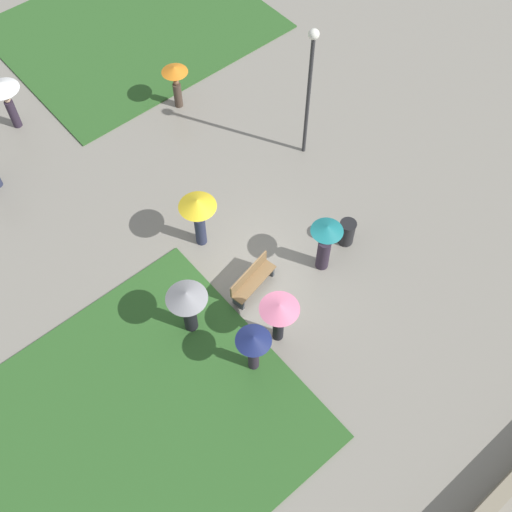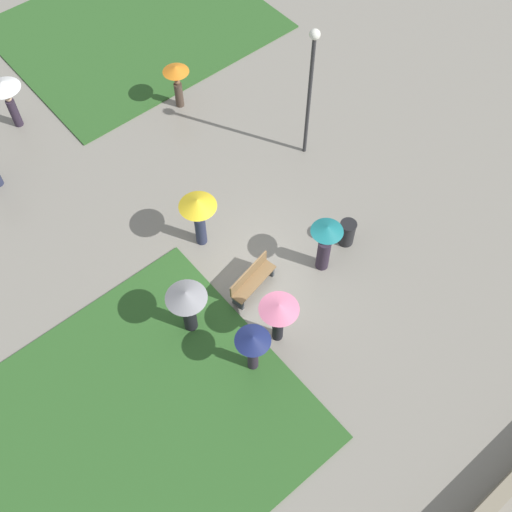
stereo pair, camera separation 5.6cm
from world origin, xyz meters
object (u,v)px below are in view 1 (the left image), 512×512
(crowd_person_pink, at_px, (279,313))
(crowd_person_yellow, at_px, (198,211))
(lamp_post, at_px, (310,79))
(lone_walker_mid_plaza, at_px, (4,93))
(crowd_person_teal, at_px, (325,241))
(crowd_person_navy, at_px, (253,345))
(trash_bin, at_px, (347,232))
(crowd_person_grey, at_px, (187,302))
(park_bench, at_px, (252,279))
(lone_walker_near_lawn, at_px, (176,78))

(crowd_person_pink, xyz_separation_m, crowd_person_yellow, (0.35, 3.91, 0.16))
(lamp_post, bearing_deg, lone_walker_mid_plaza, 132.93)
(lamp_post, bearing_deg, crowd_person_yellow, -171.50)
(lamp_post, relative_size, crowd_person_yellow, 2.40)
(crowd_person_pink, distance_m, lone_walker_mid_plaza, 12.01)
(crowd_person_teal, bearing_deg, lamp_post, -83.85)
(crowd_person_navy, bearing_deg, lone_walker_mid_plaza, 54.92)
(trash_bin, height_order, crowd_person_navy, crowd_person_navy)
(lone_walker_mid_plaza, bearing_deg, crowd_person_navy, 157.84)
(trash_bin, bearing_deg, crowd_person_grey, 172.60)
(park_bench, xyz_separation_m, trash_bin, (3.24, -0.57, -0.01))
(trash_bin, bearing_deg, lone_walker_mid_plaza, 115.72)
(park_bench, xyz_separation_m, crowd_person_teal, (2.09, -0.74, 0.77))
(crowd_person_navy, bearing_deg, lamp_post, 0.49)
(trash_bin, bearing_deg, crowd_person_pink, -163.71)
(lamp_post, relative_size, crowd_person_teal, 2.47)
(lone_walker_mid_plaza, height_order, lone_walker_near_lawn, lone_walker_mid_plaza)
(crowd_person_pink, height_order, crowd_person_navy, crowd_person_pink)
(crowd_person_yellow, relative_size, lone_walker_near_lawn, 1.17)
(crowd_person_teal, height_order, crowd_person_yellow, crowd_person_yellow)
(lamp_post, bearing_deg, trash_bin, -113.53)
(park_bench, xyz_separation_m, lamp_post, (4.79, 2.99, 2.61))
(trash_bin, distance_m, crowd_person_grey, 5.47)
(lamp_post, relative_size, crowd_person_pink, 2.70)
(trash_bin, distance_m, crowd_person_teal, 1.40)
(trash_bin, xyz_separation_m, crowd_person_grey, (-5.34, 0.69, 0.95))
(lamp_post, distance_m, lone_walker_near_lawn, 5.17)
(crowd_person_teal, distance_m, crowd_person_navy, 3.81)
(crowd_person_pink, distance_m, crowd_person_yellow, 3.92)
(park_bench, height_order, crowd_person_yellow, crowd_person_yellow)
(lone_walker_mid_plaza, bearing_deg, lamp_post, -161.32)
(lone_walker_mid_plaza, bearing_deg, crowd_person_yellow, 168.95)
(trash_bin, xyz_separation_m, crowd_person_yellow, (-3.34, 2.83, 1.07))
(crowd_person_navy, bearing_deg, trash_bin, -21.68)
(crowd_person_pink, height_order, crowd_person_yellow, crowd_person_yellow)
(crowd_person_teal, bearing_deg, crowd_person_grey, 30.46)
(park_bench, distance_m, crowd_person_grey, 2.30)
(crowd_person_pink, distance_m, crowd_person_grey, 2.42)
(lamp_post, distance_m, lone_walker_mid_plaza, 10.07)
(trash_bin, height_order, crowd_person_grey, crowd_person_grey)
(crowd_person_teal, distance_m, lone_walker_near_lawn, 8.21)
(crowd_person_grey, bearing_deg, lone_walker_near_lawn, -8.69)
(crowd_person_pink, distance_m, crowd_person_navy, 1.12)
(crowd_person_pink, relative_size, lone_walker_near_lawn, 1.04)
(lamp_post, distance_m, crowd_person_teal, 4.95)
(lone_walker_near_lawn, bearing_deg, crowd_person_teal, 152.54)
(lone_walker_mid_plaza, relative_size, lone_walker_near_lawn, 1.11)
(lamp_post, height_order, crowd_person_yellow, lamp_post)
(crowd_person_teal, bearing_deg, trash_bin, -129.70)
(trash_bin, relative_size, lone_walker_mid_plaza, 0.47)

